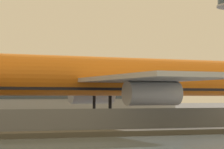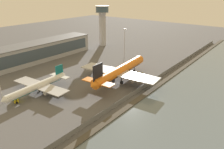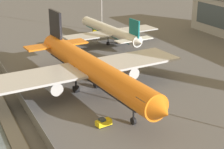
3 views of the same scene
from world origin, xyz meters
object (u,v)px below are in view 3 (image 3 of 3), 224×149
object	(u,v)px
cargo_jet_orange	(91,68)
passenger_jet_white_teal	(110,31)
ops_van	(100,32)
baggage_tug	(104,122)

from	to	relation	value
cargo_jet_orange	passenger_jet_white_teal	xyz separation A→B (m)	(-39.72, 23.82, -2.12)
passenger_jet_white_teal	ops_van	size ratio (longest dim) A/B	7.32
cargo_jet_orange	passenger_jet_white_teal	distance (m)	46.36
passenger_jet_white_teal	ops_van	distance (m)	12.62
cargo_jet_orange	baggage_tug	world-z (taller)	cargo_jet_orange
passenger_jet_white_teal	baggage_tug	size ratio (longest dim) A/B	11.98
cargo_jet_orange	passenger_jet_white_teal	bearing A→B (deg)	149.05
baggage_tug	ops_van	xyz separation A→B (m)	(-68.38, 29.51, 0.47)
baggage_tug	cargo_jet_orange	bearing A→B (deg)	165.48
baggage_tug	passenger_jet_white_teal	bearing A→B (deg)	153.45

